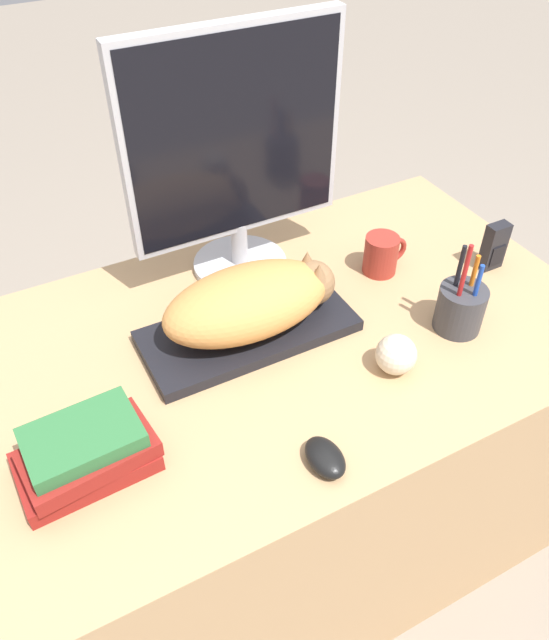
{
  "coord_description": "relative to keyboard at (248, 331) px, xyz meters",
  "views": [
    {
      "loc": [
        -0.45,
        -0.41,
        1.59
      ],
      "look_at": [
        -0.04,
        0.37,
        0.81
      ],
      "focal_mm": 35.0,
      "sensor_mm": 36.0,
      "label": 1
    }
  ],
  "objects": [
    {
      "name": "desk",
      "position": [
        0.07,
        -0.03,
        -0.39
      ],
      "size": [
        1.26,
        0.77,
        0.75
      ],
      "color": "tan",
      "rests_on": "ground_plane"
    },
    {
      "name": "keyboard",
      "position": [
        0.0,
        0.0,
        0.0
      ],
      "size": [
        0.42,
        0.19,
        0.02
      ],
      "color": "black",
      "rests_on": "desk"
    },
    {
      "name": "cat",
      "position": [
        0.01,
        -0.0,
        0.07
      ],
      "size": [
        0.36,
        0.18,
        0.12
      ],
      "color": "#D18C47",
      "rests_on": "keyboard"
    },
    {
      "name": "monitor",
      "position": [
        0.08,
        0.21,
        0.27
      ],
      "size": [
        0.45,
        0.21,
        0.52
      ],
      "color": "#B7B7BC",
      "rests_on": "desk"
    },
    {
      "name": "computer_mouse",
      "position": [
        -0.03,
        -0.33,
        0.0
      ],
      "size": [
        0.06,
        0.09,
        0.03
      ],
      "color": "black",
      "rests_on": "desk"
    },
    {
      "name": "coffee_mug",
      "position": [
        0.35,
        0.05,
        0.03
      ],
      "size": [
        0.1,
        0.07,
        0.09
      ],
      "color": "#9E2D23",
      "rests_on": "desk"
    },
    {
      "name": "pen_cup",
      "position": [
        0.38,
        -0.17,
        0.04
      ],
      "size": [
        0.09,
        0.09,
        0.21
      ],
      "color": "#38383D",
      "rests_on": "desk"
    },
    {
      "name": "baseball",
      "position": [
        0.2,
        -0.21,
        0.03
      ],
      "size": [
        0.08,
        0.08,
        0.08
      ],
      "color": "beige",
      "rests_on": "desk"
    },
    {
      "name": "phone",
      "position": [
        0.58,
        -0.05,
        0.04
      ],
      "size": [
        0.05,
        0.03,
        0.11
      ],
      "color": "black",
      "rests_on": "desk"
    },
    {
      "name": "book_stack",
      "position": [
        -0.36,
        -0.16,
        0.03
      ],
      "size": [
        0.22,
        0.15,
        0.09
      ],
      "color": "maroon",
      "rests_on": "desk"
    }
  ]
}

